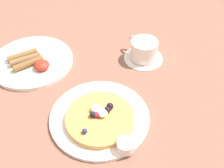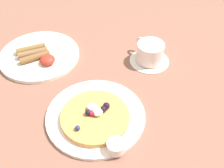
# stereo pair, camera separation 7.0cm
# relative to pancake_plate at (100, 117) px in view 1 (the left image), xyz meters

# --- Properties ---
(ground_plane) EXTENTS (1.78, 1.48, 0.03)m
(ground_plane) POSITION_rel_pancake_plate_xyz_m (0.01, 0.06, -0.02)
(ground_plane) COLOR brown
(pancake_plate) EXTENTS (0.28, 0.28, 0.01)m
(pancake_plate) POSITION_rel_pancake_plate_xyz_m (0.00, 0.00, 0.00)
(pancake_plate) COLOR white
(pancake_plate) RESTS_ON ground_plane
(pancake_with_berries) EXTENTS (0.19, 0.19, 0.03)m
(pancake_with_berries) POSITION_rel_pancake_plate_xyz_m (0.00, -0.01, 0.01)
(pancake_with_berries) COLOR #D0924A
(pancake_with_berries) RESTS_ON pancake_plate
(syrup_ramekin) EXTENTS (0.05, 0.05, 0.03)m
(syrup_ramekin) POSITION_rel_pancake_plate_xyz_m (0.07, -0.10, 0.02)
(syrup_ramekin) COLOR white
(syrup_ramekin) RESTS_ON pancake_plate
(breakfast_plate) EXTENTS (0.27, 0.27, 0.01)m
(breakfast_plate) POSITION_rel_pancake_plate_xyz_m (-0.25, 0.23, 0.00)
(breakfast_plate) COLOR white
(breakfast_plate) RESTS_ON ground_plane
(fried_breakfast) EXTENTS (0.16, 0.12, 0.03)m
(fried_breakfast) POSITION_rel_pancake_plate_xyz_m (-0.25, 0.21, 0.02)
(fried_breakfast) COLOR brown
(fried_breakfast) RESTS_ON breakfast_plate
(coffee_saucer) EXTENTS (0.13, 0.13, 0.01)m
(coffee_saucer) POSITION_rel_pancake_plate_xyz_m (0.13, 0.27, -0.00)
(coffee_saucer) COLOR white
(coffee_saucer) RESTS_ON ground_plane
(coffee_cup) EXTENTS (0.10, 0.10, 0.06)m
(coffee_cup) POSITION_rel_pancake_plate_xyz_m (0.13, 0.27, 0.03)
(coffee_cup) COLOR white
(coffee_cup) RESTS_ON coffee_saucer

